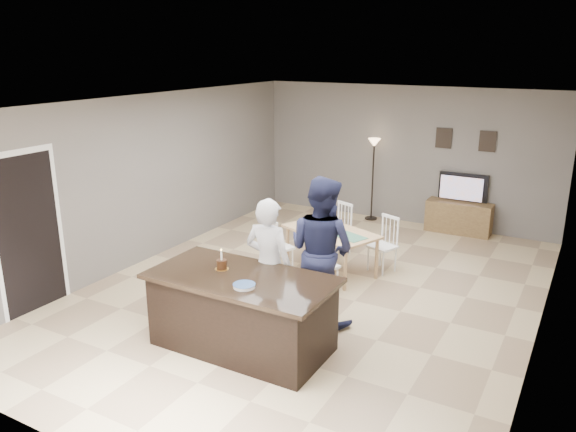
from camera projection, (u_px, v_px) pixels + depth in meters
The scene contains 14 objects.
floor at pixel (312, 291), 8.15m from camera, with size 8.00×8.00×0.00m, color tan.
room_shell at pixel (314, 179), 7.66m from camera, with size 8.00×8.00×8.00m.
kitchen_island at pixel (242, 312), 6.52m from camera, with size 2.15×1.10×0.90m.
tv_console at pixel (459, 217), 10.65m from camera, with size 1.20×0.40×0.60m, color brown.
television at pixel (462, 188), 10.54m from camera, with size 0.91×0.12×0.53m, color black.
tv_screen_glow at pixel (461, 188), 10.47m from camera, with size 0.78×0.78×0.00m, color #CE6116.
picture_frames at pixel (465, 140), 10.42m from camera, with size 1.10×0.02×0.38m.
doorway at pixel (27, 219), 7.27m from camera, with size 0.00×2.10×2.65m.
woman at pixel (269, 265), 6.85m from camera, with size 0.62×0.41×1.69m, color silver.
man at pixel (321, 250), 7.05m from camera, with size 0.93×0.72×1.91m, color #1B1E3C.
birthday_cake at pixel (222, 264), 6.57m from camera, with size 0.16×0.16×0.25m.
plate_stack at pixel (244, 286), 6.08m from camera, with size 0.25×0.25×0.04m.
dining_table at pixel (331, 238), 8.71m from camera, with size 1.88×2.02×0.89m.
floor_lamp at pixel (374, 157), 11.20m from camera, with size 0.25×0.25×1.66m.
Camera 1 is at (3.36, -6.70, 3.40)m, focal length 35.00 mm.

